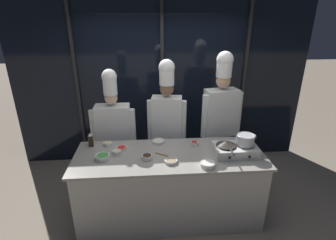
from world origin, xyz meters
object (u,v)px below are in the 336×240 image
(prep_bowl_noodles, at_px, (117,152))
(prep_bowl_mushrooms, at_px, (171,161))
(serving_spoon_slotted, at_px, (166,155))
(squeeze_bottle_soy, at_px, (91,140))
(prep_bowl_rice, at_px, (208,164))
(prep_bowl_bean_sprouts, at_px, (158,141))
(chef_line, at_px, (221,112))
(chef_sous, at_px, (167,117))
(portable_stove, at_px, (235,150))
(stock_pot, at_px, (246,140))
(chef_head, at_px, (113,127))
(prep_bowl_chili_flakes, at_px, (194,143))
(prep_bowl_bell_pepper, at_px, (122,148))
(prep_bowl_scallions, at_px, (103,157))
(prep_bowl_ginger, at_px, (107,144))
(prep_bowl_soy_glaze, at_px, (147,157))
(frying_pan, at_px, (226,144))

(prep_bowl_noodles, relative_size, prep_bowl_mushrooms, 0.70)
(prep_bowl_mushrooms, height_order, serving_spoon_slotted, prep_bowl_mushrooms)
(squeeze_bottle_soy, distance_m, prep_bowl_rice, 1.51)
(prep_bowl_bean_sprouts, bearing_deg, chef_line, 22.23)
(squeeze_bottle_soy, height_order, chef_sous, chef_sous)
(portable_stove, height_order, chef_line, chef_line)
(portable_stove, height_order, prep_bowl_bean_sprouts, portable_stove)
(stock_pot, height_order, chef_head, chef_head)
(prep_bowl_rice, bearing_deg, portable_stove, 32.97)
(portable_stove, xyz_separation_m, serving_spoon_slotted, (-0.84, 0.02, -0.05))
(prep_bowl_chili_flakes, xyz_separation_m, chef_sous, (-0.32, 0.44, 0.19))
(prep_bowl_mushrooms, bearing_deg, prep_bowl_bell_pepper, 148.98)
(squeeze_bottle_soy, xyz_separation_m, prep_bowl_scallions, (0.20, -0.34, -0.06))
(prep_bowl_bean_sprouts, height_order, chef_sous, chef_sous)
(prep_bowl_noodles, relative_size, prep_bowl_bell_pepper, 0.79)
(prep_bowl_noodles, xyz_separation_m, prep_bowl_mushrooms, (0.63, -0.23, -0.01))
(prep_bowl_ginger, distance_m, prep_bowl_bell_pepper, 0.23)
(chef_line, bearing_deg, prep_bowl_chili_flakes, 35.44)
(portable_stove, height_order, prep_bowl_soy_glaze, portable_stove)
(prep_bowl_rice, bearing_deg, chef_line, 68.35)
(portable_stove, xyz_separation_m, prep_bowl_noodles, (-1.43, 0.10, -0.03))
(stock_pot, relative_size, prep_bowl_soy_glaze, 1.82)
(prep_bowl_scallions, bearing_deg, prep_bowl_noodles, 31.46)
(portable_stove, bearing_deg, prep_bowl_chili_flakes, 149.44)
(chef_line, bearing_deg, prep_bowl_bell_pepper, 9.90)
(prep_bowl_scallions, bearing_deg, chef_sous, 41.34)
(squeeze_bottle_soy, xyz_separation_m, prep_bowl_rice, (1.39, -0.59, -0.06))
(serving_spoon_slotted, height_order, chef_head, chef_head)
(chef_line, bearing_deg, prep_bowl_scallions, 14.33)
(frying_pan, xyz_separation_m, chef_line, (0.12, 0.75, 0.11))
(prep_bowl_bell_pepper, xyz_separation_m, chef_line, (1.39, 0.52, 0.24))
(prep_bowl_mushrooms, bearing_deg, prep_bowl_bean_sprouts, 103.41)
(prep_bowl_ginger, distance_m, serving_spoon_slotted, 0.80)
(chef_head, bearing_deg, serving_spoon_slotted, 134.85)
(prep_bowl_bell_pepper, height_order, chef_sous, chef_sous)
(prep_bowl_rice, distance_m, chef_sous, 1.05)
(prep_bowl_chili_flakes, bearing_deg, prep_bowl_soy_glaze, -153.74)
(prep_bowl_mushrooms, relative_size, serving_spoon_slotted, 0.81)
(prep_bowl_soy_glaze, xyz_separation_m, prep_bowl_ginger, (-0.51, 0.38, -0.01))
(prep_bowl_rice, distance_m, chef_head, 1.49)
(prep_bowl_noodles, height_order, prep_bowl_rice, prep_bowl_noodles)
(prep_bowl_scallions, xyz_separation_m, prep_bowl_bell_pepper, (0.20, 0.22, -0.01))
(portable_stove, relative_size, prep_bowl_chili_flakes, 5.20)
(chef_head, bearing_deg, frying_pan, 152.83)
(stock_pot, relative_size, prep_bowl_noodles, 2.18)
(stock_pot, bearing_deg, prep_bowl_rice, -153.47)
(prep_bowl_bean_sprouts, height_order, serving_spoon_slotted, prep_bowl_bean_sprouts)
(stock_pot, bearing_deg, prep_bowl_noodles, 176.45)
(prep_bowl_chili_flakes, bearing_deg, frying_pan, -38.93)
(prep_bowl_chili_flakes, bearing_deg, prep_bowl_noodles, -170.08)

